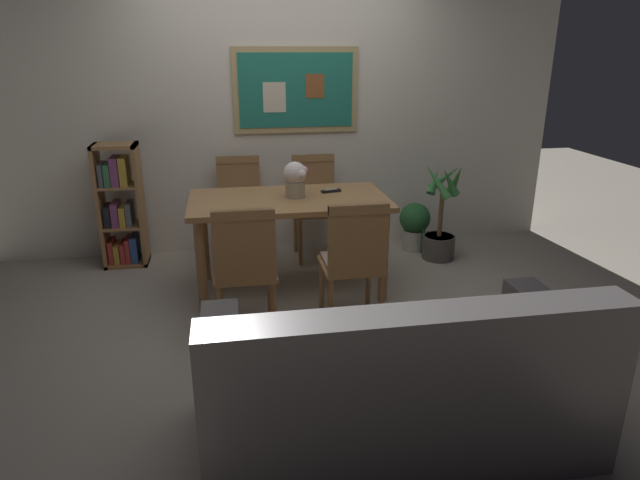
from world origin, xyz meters
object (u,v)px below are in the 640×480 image
object	(u,v)px
dining_chair_near_right	(354,256)
tv_remote	(331,191)
dining_chair_far_right	(315,198)
dining_table	(289,211)
dining_chair_near_left	(245,262)
dining_chair_far_left	(240,200)
potted_palm	(440,225)
bookshelf	(121,209)
potted_ivy	(415,224)
flower_vase	(296,178)
leather_couch	(399,390)

from	to	relation	value
dining_chair_near_right	tv_remote	size ratio (longest dim) A/B	5.62
dining_chair_near_right	dining_chair_far_right	bearing A→B (deg)	90.60
dining_table	dining_chair_far_right	size ratio (longest dim) A/B	1.63
dining_chair_near_left	dining_chair_far_left	world-z (taller)	same
potted_palm	tv_remote	bearing A→B (deg)	-163.30
bookshelf	tv_remote	size ratio (longest dim) A/B	6.57
dining_table	tv_remote	size ratio (longest dim) A/B	9.18
dining_chair_near_right	potted_ivy	xyz separation A→B (m)	(0.93, 1.43, -0.29)
dining_table	potted_ivy	size ratio (longest dim) A/B	2.91
flower_vase	potted_palm	bearing A→B (deg)	17.20
dining_chair_far_left	dining_chair_near_right	xyz separation A→B (m)	(0.69, -1.51, 0.00)
dining_chair_near_left	bookshelf	size ratio (longest dim) A/B	0.86
flower_vase	leather_couch	bearing A→B (deg)	-83.26
dining_chair_near_right	potted_palm	distance (m)	1.60
dining_chair_near_right	potted_palm	size ratio (longest dim) A/B	1.02
leather_couch	tv_remote	xyz separation A→B (m)	(0.06, 2.02, 0.45)
dining_table	tv_remote	world-z (taller)	tv_remote
dining_table	potted_ivy	xyz separation A→B (m)	(1.26, 0.70, -0.39)
dining_chair_near_right	dining_chair_far_left	bearing A→B (deg)	114.45
flower_vase	bookshelf	bearing A→B (deg)	151.90
dining_chair_near_right	dining_chair_near_left	bearing A→B (deg)	179.95
dining_table	dining_chair_near_right	world-z (taller)	dining_chair_near_right
leather_couch	potted_palm	xyz separation A→B (m)	(1.12, 2.33, 0.01)
dining_table	dining_chair_near_right	xyz separation A→B (m)	(0.34, -0.74, -0.11)
potted_palm	flower_vase	bearing A→B (deg)	-162.80
potted_palm	dining_chair_far_left	bearing A→B (deg)	169.10
leather_couch	potted_palm	distance (m)	2.59
dining_table	potted_palm	distance (m)	1.51
dining_table	dining_chair_far_left	world-z (taller)	dining_chair_far_left
dining_chair_far_right	potted_palm	world-z (taller)	dining_chair_far_right
dining_chair_near_right	bookshelf	bearing A→B (deg)	138.33
flower_vase	dining_chair_far_left	bearing A→B (deg)	118.37
dining_chair_far_left	tv_remote	xyz separation A→B (m)	(0.70, -0.66, 0.22)
dining_table	dining_chair_near_right	size ratio (longest dim) A/B	1.63
dining_chair_near_left	tv_remote	distance (m)	1.14
bookshelf	potted_palm	size ratio (longest dim) A/B	1.19
leather_couch	potted_ivy	distance (m)	2.77
potted_ivy	flower_vase	distance (m)	1.53
dining_table	leather_couch	xyz separation A→B (m)	(0.28, -1.90, -0.33)
dining_chair_far_right	potted_palm	distance (m)	1.15
dining_table	tv_remote	xyz separation A→B (m)	(0.35, 0.12, 0.11)
dining_chair_far_right	bookshelf	world-z (taller)	bookshelf
dining_table	potted_ivy	bearing A→B (deg)	28.91
dining_chair_far_right	tv_remote	bearing A→B (deg)	-87.68
dining_chair_far_right	potted_palm	bearing A→B (deg)	-15.42
dining_chair_far_right	flower_vase	xyz separation A→B (m)	(-0.26, -0.72, 0.36)
dining_chair_near_left	bookshelf	xyz separation A→B (m)	(-1.00, 1.52, -0.03)
dining_table	flower_vase	xyz separation A→B (m)	(0.06, 0.02, 0.25)
dining_chair_far_right	dining_chair_far_left	bearing A→B (deg)	176.67
potted_palm	tv_remote	xyz separation A→B (m)	(-1.06, -0.32, 0.44)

